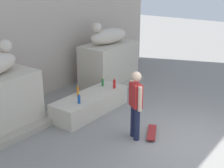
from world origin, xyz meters
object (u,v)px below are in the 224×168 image
Objects in this scene: statue_reclining_right at (108,36)px; bottle_green at (103,83)px; skater at (136,102)px; bottle_orange at (78,91)px; bottle_red at (114,84)px; bottle_blue at (79,99)px; skateboard at (152,132)px.

bottle_green is at bearing 39.24° from statue_reclining_right.
skater reaches higher than bottle_orange.
bottle_red is at bearing 50.09° from statue_reclining_right.
bottle_blue is (-2.88, -1.25, -1.09)m from statue_reclining_right.
bottle_orange is at bearing 25.95° from statue_reclining_right.
bottle_red is at bearing -23.42° from bottle_orange.
bottle_red is (1.31, 1.58, -0.25)m from skater.
bottle_red is 1.17m from bottle_orange.
bottle_blue is 1.44m from bottle_green.
statue_reclining_right is 2.06m from bottle_green.
bottle_blue is at bearing 79.03° from skateboard.
bottle_red is at bearing -2.33° from bottle_blue.
skateboard is at bearing -90.88° from skater.
skater is 1.67m from bottle_blue.
skateboard is 2.15m from bottle_red.
statue_reclining_right is 2.20m from bottle_red.
bottle_blue is at bearing 38.50° from skater.
bottle_red is (0.93, 1.83, 0.60)m from skateboard.
skateboard is 2.89× the size of bottle_blue.
bottle_red is at bearing -6.67° from skater.
skateboard is 2.38m from bottle_orange.
bottle_red is at bearing 36.25° from skateboard.
skater is 2.08× the size of skateboard.
statue_reclining_right reaches higher than bottle_green.
bottle_green is at bearing 0.71° from skater.
bottle_green is (-0.07, 0.38, -0.02)m from bottle_red.
skater is at bearing -122.25° from bottle_green.
bottle_green is at bearing 100.27° from bottle_red.
statue_reclining_right is 5.96× the size of bottle_green.
bottle_green is at bearing 13.05° from bottle_blue.
skateboard is at bearing 60.42° from statue_reclining_right.
bottle_green reaches higher than skateboard.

